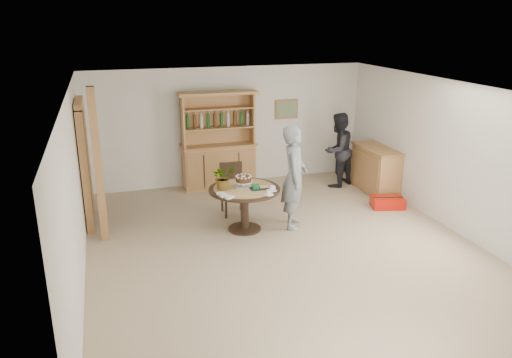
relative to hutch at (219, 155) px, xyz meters
The scene contains 17 objects.
ground 3.33m from the hutch, 84.71° to the right, with size 7.00×7.00×0.00m, color tan.
room_shell 3.41m from the hutch, 84.65° to the right, with size 6.04×7.04×2.52m.
doorway 2.94m from the hutch, 154.78° to the right, with size 0.13×1.10×2.18m.
pine_post 3.20m from the hutch, 139.62° to the right, with size 0.12×0.12×2.50m, color #B07D4A.
hutch is the anchor object (origin of this frame).
sideboard 3.29m from the hutch, 22.21° to the right, with size 0.54×1.26×0.94m.
dining_table 2.36m from the hutch, 92.40° to the right, with size 1.20×1.20×0.76m.
dining_chair 1.53m from the hutch, 93.59° to the right, with size 0.43×0.43×0.95m.
birthday_cake 2.31m from the hutch, 92.45° to the right, with size 0.30×0.30×0.20m.
flower_vase 2.36m from the hutch, 101.02° to the right, with size 0.38×0.33×0.42m, color #3F7233.
gift_tray 2.48m from the hutch, 87.32° to the right, with size 0.30×0.20×0.08m.
coffee_cup_a 2.65m from the hutch, 83.46° to the right, with size 0.15×0.15×0.09m.
coffee_cup_b 2.81m from the hutch, 86.29° to the right, with size 0.15×0.15×0.08m.
napkins 2.71m from the hutch, 100.80° to the right, with size 0.24×0.33×0.03m.
teen_boy 2.57m from the hutch, 72.96° to the right, with size 0.66×0.43×1.80m, color slate.
adult_person 2.53m from the hutch, 15.62° to the right, with size 0.77×0.60×1.58m, color black.
red_suitcase 3.58m from the hutch, 37.57° to the right, with size 0.68×0.54×0.21m.
Camera 1 is at (-2.53, -6.70, 3.51)m, focal length 35.00 mm.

